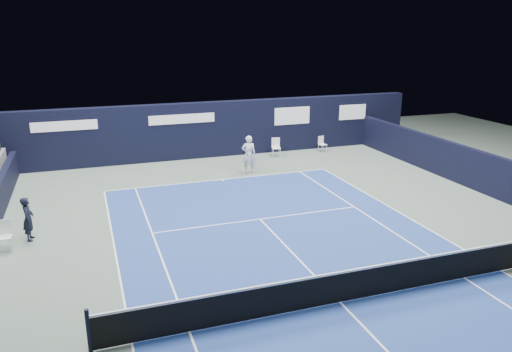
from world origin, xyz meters
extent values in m
plane|color=#526258|center=(0.00, 2.00, 0.00)|extent=(48.00, 48.00, 0.00)
cube|color=navy|center=(0.00, 0.00, 0.00)|extent=(10.97, 23.77, 0.01)
cube|color=black|center=(10.50, 6.00, 0.90)|extent=(0.30, 22.00, 1.80)
cube|color=white|center=(4.14, 15.23, 0.49)|extent=(0.54, 0.52, 0.04)
cube|color=white|center=(4.18, 15.44, 0.77)|extent=(0.46, 0.12, 0.55)
cylinder|color=white|center=(4.38, 15.38, 0.24)|extent=(0.03, 0.03, 0.49)
cylinder|color=white|center=(3.99, 15.45, 0.24)|extent=(0.03, 0.03, 0.49)
cylinder|color=white|center=(4.30, 15.01, 0.24)|extent=(0.03, 0.03, 0.49)
cylinder|color=white|center=(3.91, 15.08, 0.24)|extent=(0.03, 0.03, 0.49)
cube|color=white|center=(4.19, 15.46, 0.86)|extent=(0.39, 0.16, 0.35)
cube|color=white|center=(7.14, 15.37, 0.42)|extent=(0.48, 0.47, 0.04)
cube|color=white|center=(7.10, 15.55, 0.67)|extent=(0.40, 0.12, 0.48)
cylinder|color=white|center=(7.28, 15.57, 0.21)|extent=(0.02, 0.02, 0.42)
cylinder|color=white|center=(6.94, 15.49, 0.21)|extent=(0.02, 0.02, 0.42)
cylinder|color=white|center=(7.35, 15.25, 0.21)|extent=(0.02, 0.02, 0.42)
cylinder|color=white|center=(7.01, 15.17, 0.21)|extent=(0.02, 0.02, 0.42)
cube|color=silver|center=(-8.89, 6.52, 0.48)|extent=(0.47, 0.45, 0.04)
cube|color=silver|center=(-8.88, 6.73, 0.76)|extent=(0.46, 0.04, 0.54)
cylinder|color=silver|center=(-8.69, 6.70, 0.24)|extent=(0.03, 0.03, 0.48)
cylinder|color=silver|center=(-8.70, 6.33, 0.24)|extent=(0.03, 0.03, 0.48)
imported|color=black|center=(-8.18, 7.25, 0.78)|extent=(0.42, 0.60, 1.55)
cube|color=white|center=(0.00, 11.88, 0.01)|extent=(10.97, 0.06, 0.00)
cube|color=white|center=(5.49, 0.00, 0.01)|extent=(0.06, 23.77, 0.00)
cube|color=white|center=(-5.49, 0.00, 0.01)|extent=(0.06, 23.77, 0.00)
cube|color=white|center=(4.12, 0.00, 0.01)|extent=(0.06, 23.77, 0.00)
cube|color=white|center=(-4.12, 0.00, 0.01)|extent=(0.06, 23.77, 0.00)
cube|color=white|center=(0.00, 6.40, 0.01)|extent=(8.23, 0.06, 0.00)
cube|color=white|center=(0.00, 0.00, 0.01)|extent=(0.06, 12.80, 0.00)
cube|color=white|center=(0.00, 11.73, 0.01)|extent=(0.06, 0.30, 0.00)
cylinder|color=black|center=(-6.40, 0.00, 0.55)|extent=(0.10, 0.10, 1.10)
cube|color=black|center=(0.00, 0.00, 0.46)|extent=(12.80, 0.03, 0.86)
cube|color=white|center=(0.00, 0.00, 0.91)|extent=(12.80, 0.05, 0.06)
cube|color=black|center=(0.00, 16.50, 1.55)|extent=(26.00, 0.60, 3.10)
cube|color=silver|center=(-7.00, 16.18, 2.30)|extent=(3.20, 0.02, 0.50)
cube|color=silver|center=(-1.00, 16.18, 2.30)|extent=(3.60, 0.02, 0.50)
cube|color=silver|center=(5.50, 16.18, 2.10)|extent=(2.20, 0.02, 1.00)
cube|color=silver|center=(9.50, 16.18, 2.10)|extent=(1.80, 0.02, 0.90)
imported|color=white|center=(1.61, 12.60, 0.96)|extent=(0.81, 0.65, 1.92)
cylinder|color=black|center=(1.46, 12.30, 1.05)|extent=(0.03, 0.29, 0.13)
torus|color=black|center=(1.46, 12.05, 1.15)|extent=(0.30, 0.13, 0.29)
camera|label=1|loc=(-6.05, -10.43, 7.13)|focal=35.00mm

